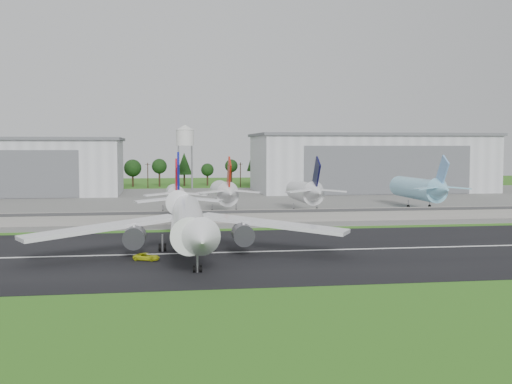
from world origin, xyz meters
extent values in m
plane|color=#316117|center=(0.00, 0.00, 0.00)|extent=(600.00, 600.00, 0.00)
cube|color=black|center=(0.00, 10.00, 0.05)|extent=(320.00, 60.00, 0.10)
cube|color=white|center=(0.00, 10.00, 0.11)|extent=(220.00, 1.00, 0.02)
cube|color=slate|center=(0.00, 120.00, 0.05)|extent=(320.00, 150.00, 0.10)
cube|color=gray|center=(0.00, 55.00, 1.75)|extent=(240.00, 0.50, 3.50)
cube|color=#38383A|center=(0.00, 54.70, 3.00)|extent=(240.00, 0.12, 0.70)
cube|color=silver|center=(-80.00, 165.00, 11.00)|extent=(95.00, 42.00, 22.00)
cube|color=#595B60|center=(-80.00, 165.00, 22.60)|extent=(97.00, 44.00, 1.20)
cube|color=silver|center=(75.00, 165.00, 12.00)|extent=(100.00, 45.00, 24.00)
cube|color=#595B60|center=(75.00, 165.00, 24.60)|extent=(102.00, 47.00, 1.20)
cube|color=#595B60|center=(75.00, 142.35, 10.08)|extent=(70.00, 0.30, 19.68)
cylinder|color=#99999E|center=(-8.00, 182.00, 10.00)|extent=(0.50, 0.50, 20.00)
cylinder|color=#99999E|center=(-2.00, 188.00, 10.00)|extent=(0.50, 0.50, 20.00)
cylinder|color=silver|center=(-5.00, 185.00, 23.50)|extent=(8.00, 8.00, 7.00)
cone|color=silver|center=(-5.00, 185.00, 28.20)|extent=(8.40, 8.40, 2.40)
cylinder|color=white|center=(-11.74, 10.00, 6.20)|extent=(7.25, 44.17, 5.80)
cone|color=white|center=(-10.92, -14.99, 6.20)|extent=(6.00, 6.19, 5.80)
cone|color=white|center=(-12.62, 36.49, 7.40)|extent=(5.80, 9.18, 5.51)
cube|color=navy|center=(-12.60, 35.99, 12.70)|extent=(0.82, 9.55, 11.13)
cube|color=white|center=(3.32, 8.50, 5.40)|extent=(27.00, 18.71, 2.65)
cylinder|color=#333338|center=(-2.13, 6.82, 3.80)|extent=(3.98, 5.62, 3.80)
cube|color=white|center=(-7.60, 36.15, 7.80)|extent=(9.55, 6.07, 0.98)
cube|color=white|center=(-26.67, 7.51, 5.40)|extent=(27.55, 17.25, 2.65)
cylinder|color=#333338|center=(-21.12, 6.19, 3.80)|extent=(3.98, 5.62, 3.80)
cube|color=white|center=(-17.60, 35.82, 7.80)|extent=(9.54, 5.57, 0.98)
cube|color=#99999E|center=(-11.61, 6.00, 1.70)|extent=(10.99, 30.31, 3.20)
cylinder|color=black|center=(-16.34, 12.85, 0.85)|extent=(0.45, 1.51, 1.50)
imported|color=#B6C016|center=(-19.06, 3.77, 0.73)|extent=(4.97, 3.56, 1.26)
cylinder|color=white|center=(-12.32, 80.00, 5.54)|extent=(5.08, 24.00, 5.08)
cone|color=white|center=(-12.32, 64.50, 6.54)|extent=(4.83, 7.00, 4.83)
cube|color=#9F0C19|center=(-12.32, 65.00, 11.34)|extent=(0.45, 8.59, 10.02)
cylinder|color=#99999E|center=(-15.82, 78.00, 1.50)|extent=(0.32, 0.32, 3.00)
cylinder|color=#99999E|center=(-8.82, 78.00, 1.50)|extent=(0.32, 0.32, 3.00)
cylinder|color=black|center=(-15.82, 78.00, 0.80)|extent=(0.40, 1.40, 1.40)
cylinder|color=silver|center=(1.74, 80.00, 6.06)|extent=(6.11, 24.00, 6.11)
cone|color=silver|center=(1.74, 64.50, 7.06)|extent=(5.81, 7.00, 5.81)
cube|color=#A21B0C|center=(1.74, 65.00, 11.86)|extent=(0.45, 8.59, 10.02)
cylinder|color=#99999E|center=(-1.76, 78.00, 1.50)|extent=(0.32, 0.32, 3.00)
cylinder|color=#99999E|center=(5.24, 78.00, 1.50)|extent=(0.32, 0.32, 3.00)
cylinder|color=black|center=(-1.76, 78.00, 0.80)|extent=(0.40, 1.40, 1.40)
cylinder|color=white|center=(25.76, 80.00, 6.03)|extent=(6.06, 24.00, 6.06)
cone|color=white|center=(25.76, 64.50, 7.03)|extent=(5.76, 7.00, 5.76)
cube|color=black|center=(25.76, 65.00, 11.83)|extent=(0.45, 8.59, 10.02)
cylinder|color=#99999E|center=(22.26, 78.00, 1.50)|extent=(0.32, 0.32, 3.00)
cylinder|color=#99999E|center=(29.26, 78.00, 1.50)|extent=(0.32, 0.32, 3.00)
cylinder|color=black|center=(22.26, 78.00, 0.80)|extent=(0.40, 1.40, 1.40)
cylinder|color=#86C9E7|center=(63.11, 85.00, 6.34)|extent=(6.67, 30.00, 6.67)
cone|color=#86C9E7|center=(63.11, 66.50, 7.34)|extent=(6.34, 7.00, 6.34)
cube|color=#70A7E6|center=(63.11, 67.00, 12.14)|extent=(0.45, 8.59, 10.02)
cylinder|color=#99999E|center=(59.61, 83.00, 1.50)|extent=(0.32, 0.32, 3.00)
cylinder|color=#99999E|center=(66.61, 83.00, 1.50)|extent=(0.32, 0.32, 3.00)
cylinder|color=black|center=(59.61, 83.00, 0.80)|extent=(0.40, 1.40, 1.40)
camera|label=1|loc=(-16.86, -105.60, 19.30)|focal=45.00mm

